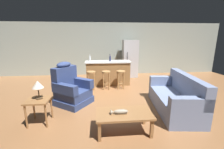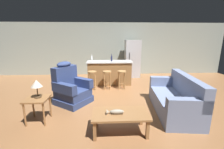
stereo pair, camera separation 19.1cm
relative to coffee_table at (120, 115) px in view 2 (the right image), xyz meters
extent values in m
plane|color=brown|center=(-0.09, 1.94, -0.36)|extent=(12.00, 12.00, 0.00)
cube|color=#939E93|center=(-0.09, 5.06, 0.94)|extent=(12.00, 0.05, 2.60)
cube|color=olive|center=(0.00, 0.00, 0.04)|extent=(1.10, 0.60, 0.04)
cube|color=olive|center=(-0.49, -0.24, -0.17)|extent=(0.06, 0.06, 0.38)
cube|color=olive|center=(0.49, -0.24, -0.17)|extent=(0.06, 0.06, 0.38)
cube|color=olive|center=(-0.49, 0.24, -0.17)|extent=(0.06, 0.06, 0.38)
cube|color=olive|center=(0.49, 0.24, -0.17)|extent=(0.06, 0.06, 0.38)
cube|color=#4C3823|center=(-0.07, -0.03, 0.06)|extent=(0.22, 0.07, 0.01)
ellipsoid|color=#9E937F|center=(-0.07, -0.03, 0.10)|extent=(0.28, 0.09, 0.09)
cone|color=#9E937F|center=(-0.24, -0.03, 0.10)|extent=(0.06, 0.10, 0.10)
cube|color=#707FA3|center=(1.44, 0.81, -0.26)|extent=(1.05, 1.98, 0.20)
cube|color=#707FA3|center=(1.44, 0.81, -0.05)|extent=(1.05, 1.98, 0.22)
cube|color=#707FA3|center=(1.76, 0.78, 0.32)|extent=(0.41, 1.91, 0.52)
cube|color=#707FA3|center=(1.34, -0.03, 0.20)|extent=(0.86, 0.29, 0.28)
cube|color=#707FA3|center=(1.54, 1.66, 0.20)|extent=(0.86, 0.29, 0.28)
cube|color=navy|center=(-1.21, 1.46, -0.27)|extent=(1.17, 1.17, 0.18)
cube|color=navy|center=(-1.21, 1.46, -0.06)|extent=(1.09, 1.08, 0.24)
cube|color=navy|center=(-1.45, 1.63, 0.38)|extent=(0.63, 0.76, 0.64)
ellipsoid|color=navy|center=(-1.45, 1.63, 0.76)|extent=(0.48, 0.53, 0.16)
cube|color=navy|center=(-1.00, 1.72, 0.19)|extent=(0.76, 0.61, 0.26)
cube|color=navy|center=(-1.38, 1.18, 0.19)|extent=(0.76, 0.61, 0.26)
cube|color=olive|center=(-1.80, 0.50, 0.18)|extent=(0.48, 0.48, 0.04)
cylinder|color=olive|center=(-2.00, 0.30, -0.10)|extent=(0.04, 0.04, 0.52)
cylinder|color=olive|center=(-1.60, 0.30, -0.10)|extent=(0.04, 0.04, 0.52)
cylinder|color=olive|center=(-2.00, 0.70, -0.10)|extent=(0.04, 0.04, 0.52)
cylinder|color=olive|center=(-1.60, 0.70, -0.10)|extent=(0.04, 0.04, 0.52)
cylinder|color=#4C3823|center=(-1.78, 0.53, 0.21)|extent=(0.14, 0.14, 0.03)
cylinder|color=#4C3823|center=(-1.78, 0.53, 0.34)|extent=(0.02, 0.02, 0.22)
cone|color=beige|center=(-1.78, 0.53, 0.53)|extent=(0.24, 0.24, 0.16)
cube|color=olive|center=(-0.09, 3.29, 0.09)|extent=(1.71, 0.63, 0.91)
cube|color=silver|center=(-0.09, 3.29, 0.57)|extent=(1.80, 0.70, 0.04)
cylinder|color=#A87A47|center=(-0.75, 2.66, 0.30)|extent=(0.32, 0.32, 0.04)
torus|color=#A87A47|center=(-0.75, 2.66, -0.14)|extent=(0.23, 0.23, 0.02)
cylinder|color=#A87A47|center=(-0.85, 2.56, -0.04)|extent=(0.04, 0.04, 0.64)
cylinder|color=#A87A47|center=(-0.65, 2.56, -0.04)|extent=(0.04, 0.04, 0.64)
cylinder|color=#A87A47|center=(-0.85, 2.76, -0.04)|extent=(0.04, 0.04, 0.64)
cylinder|color=#A87A47|center=(-0.65, 2.76, -0.04)|extent=(0.04, 0.04, 0.64)
cylinder|color=#A87A47|center=(-0.20, 2.66, 0.30)|extent=(0.32, 0.32, 0.04)
torus|color=#A87A47|center=(-0.20, 2.66, -0.14)|extent=(0.23, 0.23, 0.02)
cylinder|color=#A87A47|center=(-0.30, 2.56, -0.04)|extent=(0.04, 0.04, 0.64)
cylinder|color=#A87A47|center=(-0.10, 2.56, -0.04)|extent=(0.04, 0.04, 0.64)
cylinder|color=#A87A47|center=(-0.30, 2.76, -0.04)|extent=(0.04, 0.04, 0.64)
cylinder|color=#A87A47|center=(-0.10, 2.76, -0.04)|extent=(0.04, 0.04, 0.64)
cylinder|color=#A87A47|center=(0.34, 2.66, 0.30)|extent=(0.32, 0.32, 0.04)
torus|color=#A87A47|center=(0.34, 2.66, -0.14)|extent=(0.23, 0.23, 0.02)
cylinder|color=#A87A47|center=(0.24, 2.56, -0.04)|extent=(0.04, 0.04, 0.64)
cylinder|color=#A87A47|center=(0.44, 2.56, -0.04)|extent=(0.04, 0.04, 0.64)
cylinder|color=#A87A47|center=(0.24, 2.76, -0.04)|extent=(0.04, 0.04, 0.64)
cylinder|color=#A87A47|center=(0.44, 2.76, -0.04)|extent=(0.04, 0.04, 0.64)
cube|color=#B7B7BC|center=(1.06, 4.49, 0.52)|extent=(0.70, 0.66, 1.76)
cylinder|color=#333338|center=(0.86, 4.14, 0.60)|extent=(0.02, 0.02, 0.50)
cylinder|color=silver|center=(-0.82, 3.51, 0.68)|extent=(0.07, 0.07, 0.18)
cylinder|color=silver|center=(-0.82, 3.51, 0.81)|extent=(0.03, 0.03, 0.08)
cylinder|color=#23284C|center=(-0.01, 3.27, 0.69)|extent=(0.07, 0.07, 0.20)
cylinder|color=#23284C|center=(-0.01, 3.27, 0.83)|extent=(0.03, 0.03, 0.09)
camera|label=1|loc=(-0.49, -2.65, 1.48)|focal=24.00mm
camera|label=2|loc=(-0.30, -2.66, 1.48)|focal=24.00mm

